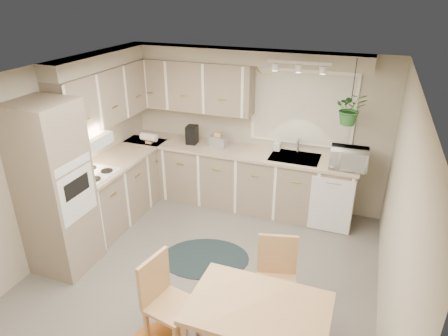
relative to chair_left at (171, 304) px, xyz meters
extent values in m
plane|color=slate|center=(-0.11, 0.99, -0.46)|extent=(4.20, 4.20, 0.00)
plane|color=white|center=(-0.11, 0.99, 1.94)|extent=(4.20, 4.20, 0.00)
cube|color=#ACA48E|center=(-0.11, 3.09, 0.74)|extent=(4.00, 0.04, 2.40)
cube|color=#ACA48E|center=(-0.11, -1.11, 0.74)|extent=(4.00, 0.04, 2.40)
cube|color=#ACA48E|center=(-2.11, 0.99, 0.74)|extent=(0.04, 4.20, 2.40)
cube|color=#ACA48E|center=(1.89, 0.99, 0.74)|extent=(0.04, 4.20, 2.40)
cube|color=gray|center=(-1.81, 1.86, -0.01)|extent=(0.60, 1.85, 0.90)
cube|color=gray|center=(-0.31, 2.79, -0.01)|extent=(3.60, 0.60, 0.90)
cube|color=#C2B08D|center=(-1.80, 1.86, 0.46)|extent=(0.64, 1.89, 0.04)
cube|color=#C2B08D|center=(-0.31, 2.78, 0.46)|extent=(3.64, 0.64, 0.04)
cube|color=gray|center=(-1.79, 0.61, 0.59)|extent=(0.65, 0.65, 2.10)
cube|color=silver|center=(-1.47, 0.61, 0.59)|extent=(0.02, 0.56, 0.58)
cube|color=gray|center=(-1.94, 1.99, 1.36)|extent=(0.35, 2.00, 0.75)
cube|color=gray|center=(-1.11, 2.91, 1.36)|extent=(2.00, 0.35, 0.75)
cube|color=#ACA48E|center=(-1.96, 1.99, 1.84)|extent=(0.30, 2.00, 0.20)
cube|color=#ACA48E|center=(-0.31, 2.94, 1.84)|extent=(3.60, 0.30, 0.20)
cube|color=silver|center=(-1.79, 1.29, 0.48)|extent=(0.52, 0.58, 0.02)
cube|color=silver|center=(-1.81, 1.29, 0.94)|extent=(0.40, 0.60, 0.14)
cube|color=silver|center=(0.59, 3.06, 1.14)|extent=(1.40, 0.02, 1.00)
cube|color=white|center=(0.59, 3.07, 1.14)|extent=(1.50, 0.02, 1.10)
cube|color=#9B9EA2|center=(0.59, 2.79, 0.44)|extent=(0.70, 0.48, 0.10)
cube|color=silver|center=(1.19, 2.48, -0.04)|extent=(0.58, 0.02, 0.83)
cube|color=silver|center=(0.59, 2.54, 1.87)|extent=(0.80, 0.04, 0.04)
cylinder|color=gold|center=(0.04, 3.06, 1.72)|extent=(0.30, 0.03, 0.30)
cube|color=tan|center=(0.00, 0.00, 0.00)|extent=(0.51, 0.51, 0.92)
cube|color=tan|center=(0.87, 0.62, -0.01)|extent=(0.52, 0.52, 0.91)
ellipsoid|color=black|center=(-0.21, 1.30, -0.46)|extent=(1.34, 1.16, 0.01)
imported|color=silver|center=(1.33, 2.69, 0.65)|extent=(0.51, 0.30, 0.34)
imported|color=silver|center=(0.29, 2.94, 0.53)|extent=(0.09, 0.20, 0.09)
imported|color=#296628|center=(1.27, 2.69, 1.26)|extent=(0.48, 0.51, 0.34)
cube|color=black|center=(-1.04, 2.79, 0.62)|extent=(0.18, 0.21, 0.28)
cube|color=#9B9EA2|center=(-0.60, 2.81, 0.56)|extent=(0.29, 0.20, 0.16)
cube|color=tan|center=(-0.62, 2.84, 0.59)|extent=(0.11, 0.11, 0.23)
camera|label=1|loc=(1.48, -2.54, 2.76)|focal=32.00mm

